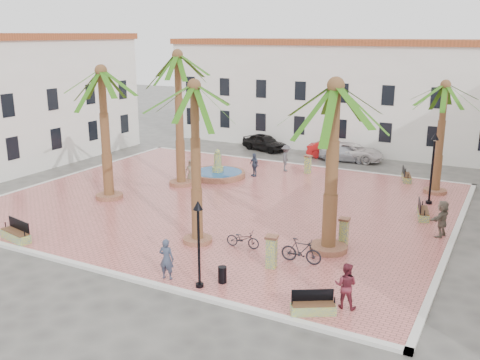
{
  "coord_description": "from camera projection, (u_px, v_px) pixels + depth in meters",
  "views": [
    {
      "loc": [
        15.29,
        -26.9,
        9.97
      ],
      "look_at": [
        1.0,
        0.0,
        1.6
      ],
      "focal_mm": 40.0,
      "sensor_mm": 36.0,
      "label": 1
    }
  ],
  "objects": [
    {
      "name": "ground",
      "position": [
        225.0,
        203.0,
        32.46
      ],
      "size": [
        120.0,
        120.0,
        0.0
      ],
      "primitive_type": "plane",
      "color": "#56544F",
      "rests_on": "ground"
    },
    {
      "name": "plaza",
      "position": [
        225.0,
        202.0,
        32.44
      ],
      "size": [
        26.0,
        22.0,
        0.15
      ],
      "primitive_type": "cube",
      "color": "#D06A64",
      "rests_on": "ground"
    },
    {
      "name": "kerb_n",
      "position": [
        295.0,
        164.0,
        41.81
      ],
      "size": [
        26.3,
        0.3,
        0.16
      ],
      "primitive_type": "cube",
      "color": "silver",
      "rests_on": "ground"
    },
    {
      "name": "kerb_s",
      "position": [
        100.0,
        270.0,
        23.08
      ],
      "size": [
        26.3,
        0.3,
        0.16
      ],
      "primitive_type": "cube",
      "color": "silver",
      "rests_on": "ground"
    },
    {
      "name": "kerb_e",
      "position": [
        453.0,
        239.0,
        26.56
      ],
      "size": [
        0.3,
        22.3,
        0.16
      ],
      "primitive_type": "cube",
      "color": "silver",
      "rests_on": "ground"
    },
    {
      "name": "kerb_w",
      "position": [
        68.0,
        176.0,
        38.32
      ],
      "size": [
        0.3,
        22.3,
        0.16
      ],
      "primitive_type": "cube",
      "color": "silver",
      "rests_on": "ground"
    },
    {
      "name": "building_north",
      "position": [
        334.0,
        93.0,
        48.23
      ],
      "size": [
        30.4,
        7.4,
        9.5
      ],
      "color": "white",
      "rests_on": "ground"
    },
    {
      "name": "building_west",
      "position": [
        3.0,
        102.0,
        39.73
      ],
      "size": [
        6.4,
        24.4,
        10.0
      ],
      "rotation": [
        0.0,
        0.0,
        1.57
      ],
      "color": "white",
      "rests_on": "ground"
    },
    {
      "name": "fountain",
      "position": [
        218.0,
        173.0,
        37.82
      ],
      "size": [
        3.89,
        3.89,
        2.01
      ],
      "color": "#A36549",
      "rests_on": "plaza"
    },
    {
      "name": "palm_nw",
      "position": [
        178.0,
        69.0,
        33.92
      ],
      "size": [
        5.2,
        5.2,
        8.88
      ],
      "color": "#A36549",
      "rests_on": "plaza"
    },
    {
      "name": "palm_sw",
      "position": [
        102.0,
        86.0,
        31.2
      ],
      "size": [
        5.37,
        5.37,
        8.11
      ],
      "color": "#A36549",
      "rests_on": "plaza"
    },
    {
      "name": "palm_s",
      "position": [
        195.0,
        103.0,
        24.28
      ],
      "size": [
        4.63,
        4.63,
        7.87
      ],
      "color": "#A36549",
      "rests_on": "plaza"
    },
    {
      "name": "palm_e",
      "position": [
        335.0,
        107.0,
        23.26
      ],
      "size": [
        5.73,
        5.73,
        8.04
      ],
      "color": "#A36549",
      "rests_on": "plaza"
    },
    {
      "name": "palm_ne",
      "position": [
        444.0,
        98.0,
        32.52
      ],
      "size": [
        4.69,
        4.69,
        7.14
      ],
      "color": "#A36549",
      "rests_on": "plaza"
    },
    {
      "name": "bench_s",
      "position": [
        16.0,
        235.0,
        26.2
      ],
      "size": [
        2.0,
        0.95,
        1.01
      ],
      "rotation": [
        0.0,
        0.0,
        -0.2
      ],
      "color": "#869757",
      "rests_on": "plaza"
    },
    {
      "name": "bench_se",
      "position": [
        313.0,
        307.0,
        19.33
      ],
      "size": [
        1.66,
        1.27,
        0.86
      ],
      "rotation": [
        0.0,
        0.0,
        0.53
      ],
      "color": "#869757",
      "rests_on": "plaza"
    },
    {
      "name": "bench_e",
      "position": [
        423.0,
        213.0,
        29.41
      ],
      "size": [
        0.95,
        1.89,
        0.96
      ],
      "rotation": [
        0.0,
        0.0,
        1.8
      ],
      "color": "#869757",
      "rests_on": "plaza"
    },
    {
      "name": "bench_ne",
      "position": [
        406.0,
        177.0,
        36.85
      ],
      "size": [
        1.0,
        1.81,
        0.92
      ],
      "rotation": [
        0.0,
        0.0,
        1.86
      ],
      "color": "#869757",
      "rests_on": "plaza"
    },
    {
      "name": "lamppost_s",
      "position": [
        198.0,
        229.0,
        20.8
      ],
      "size": [
        0.39,
        0.39,
        3.63
      ],
      "color": "black",
      "rests_on": "plaza"
    },
    {
      "name": "lamppost_e",
      "position": [
        433.0,
        156.0,
        31.15
      ],
      "size": [
        0.47,
        0.47,
        4.3
      ],
      "color": "black",
      "rests_on": "plaza"
    },
    {
      "name": "bollard_se",
      "position": [
        272.0,
        251.0,
        23.02
      ],
      "size": [
        0.6,
        0.6,
        1.47
      ],
      "rotation": [
        0.0,
        0.0,
        0.16
      ],
      "color": "#869757",
      "rests_on": "plaza"
    },
    {
      "name": "bollard_n",
      "position": [
        308.0,
        164.0,
        38.66
      ],
      "size": [
        0.55,
        0.55,
        1.33
      ],
      "rotation": [
        0.0,
        0.0,
        -0.18
      ],
      "color": "#869757",
      "rests_on": "plaza"
    },
    {
      "name": "bollard_e",
      "position": [
        344.0,
        231.0,
        25.43
      ],
      "size": [
        0.53,
        0.53,
        1.39
      ],
      "rotation": [
        0.0,
        0.0,
        0.07
      ],
      "color": "#869757",
      "rests_on": "plaza"
    },
    {
      "name": "litter_bin",
      "position": [
        222.0,
        275.0,
        21.72
      ],
      "size": [
        0.36,
        0.36,
        0.69
      ],
      "primitive_type": "cylinder",
      "color": "black",
      "rests_on": "plaza"
    },
    {
      "name": "cyclist_a",
      "position": [
        167.0,
        259.0,
        21.93
      ],
      "size": [
        0.7,
        0.53,
        1.76
      ],
      "primitive_type": "imported",
      "rotation": [
        0.0,
        0.0,
        3.32
      ],
      "color": "#373E54",
      "rests_on": "plaza"
    },
    {
      "name": "bicycle_a",
      "position": [
        243.0,
        239.0,
        25.28
      ],
      "size": [
        1.7,
        0.73,
        0.87
      ],
      "primitive_type": "imported",
      "rotation": [
        0.0,
        0.0,
        1.67
      ],
      "color": "black",
      "rests_on": "plaza"
    },
    {
      "name": "cyclist_b",
      "position": [
        346.0,
        285.0,
        19.62
      ],
      "size": [
        0.91,
        0.74,
        1.76
      ],
      "primitive_type": "imported",
      "rotation": [
        0.0,
        0.0,
        3.23
      ],
      "color": "maroon",
      "rests_on": "plaza"
    },
    {
      "name": "bicycle_b",
      "position": [
        301.0,
        251.0,
        23.55
      ],
      "size": [
        1.88,
        0.63,
        1.12
      ],
      "primitive_type": "imported",
      "rotation": [
        0.0,
        0.0,
        1.63
      ],
      "color": "black",
      "rests_on": "plaza"
    },
    {
      "name": "pedestrian_fountain_a",
      "position": [
        191.0,
        171.0,
        36.4
      ],
      "size": [
        0.91,
        0.82,
        1.56
      ],
      "primitive_type": "imported",
      "rotation": [
        0.0,
        0.0,
        0.55
      ],
      "color": "#817057",
      "rests_on": "plaza"
    },
    {
      "name": "pedestrian_fountain_b",
      "position": [
        254.0,
        165.0,
        37.87
      ],
      "size": [
        1.06,
        0.84,
        1.68
      ],
      "primitive_type": "imported",
      "rotation": [
        0.0,
        0.0,
        -0.51
      ],
      "color": "#3B475F",
      "rests_on": "plaza"
    },
    {
      "name": "pedestrian_north",
      "position": [
        286.0,
        158.0,
        39.24
      ],
      "size": [
        1.11,
        1.43,
        1.95
      ],
      "primitive_type": "imported",
      "rotation": [
        0.0,
        0.0,
        1.91
      ],
      "color": "#49484D",
      "rests_on": "plaza"
    },
    {
      "name": "pedestrian_east",
      "position": [
        442.0,
        219.0,
        26.54
      ],
      "size": [
        0.99,
        1.82,
        1.87
      ],
      "primitive_type": "imported",
      "rotation": [
        0.0,
        0.0,
        -1.84
      ],
      "color": "#6B5F50",
      "rests_on": "plaza"
    },
    {
      "name": "car_black",
      "position": [
        265.0,
        142.0,
        46.98
      ],
      "size": [
        4.6,
        2.88,
        1.46
      ],
      "primitive_type": "imported",
      "rotation": [
        0.0,
        0.0,
        1.28
      ],
      "color": "black",
      "rests_on": "ground"
    },
    {
      "name": "car_red",
      "position": [
        334.0,
        150.0,
        44.1
      ],
      "size": [
        4.42,
        1.96,
        1.41
      ],
      "primitive_type": "imported",
      "rotation": [
        0.0,
        0.0,
        1.68
      ],
      "color": "red",
      "rests_on": "ground"
    },
    {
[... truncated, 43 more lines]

